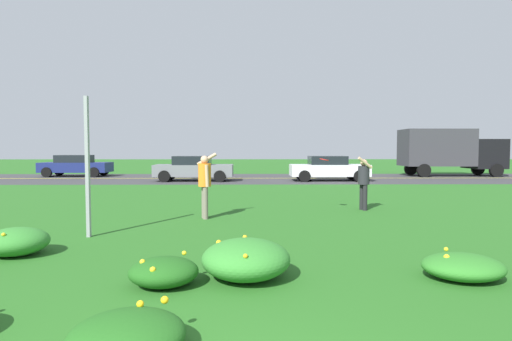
% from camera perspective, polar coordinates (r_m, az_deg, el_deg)
% --- Properties ---
extents(ground_plane, '(120.00, 120.00, 0.00)m').
position_cam_1_polar(ground_plane, '(14.06, -2.30, -4.59)').
color(ground_plane, '#26601E').
extents(highway_strip, '(120.00, 9.12, 0.01)m').
position_cam_1_polar(highway_strip, '(25.96, -1.64, -1.09)').
color(highway_strip, '#38383A').
rests_on(highway_strip, ground).
extents(highway_center_stripe, '(120.00, 0.16, 0.00)m').
position_cam_1_polar(highway_center_stripe, '(25.96, -1.64, -1.08)').
color(highway_center_stripe, yellow).
rests_on(highway_center_stripe, ground).
extents(daylily_clump_near_camera, '(1.06, 1.04, 0.40)m').
position_cam_1_polar(daylily_clump_near_camera, '(4.16, -17.48, -21.01)').
color(daylily_clump_near_camera, '#1E5619').
rests_on(daylily_clump_near_camera, ground).
extents(daylily_clump_mid_right, '(1.15, 0.97, 0.38)m').
position_cam_1_polar(daylily_clump_mid_right, '(6.71, 26.82, -11.84)').
color(daylily_clump_mid_right, '#2D7526').
rests_on(daylily_clump_mid_right, ground).
extents(daylily_clump_front_left, '(1.28, 1.32, 0.56)m').
position_cam_1_polar(daylily_clump_front_left, '(6.03, -1.41, -12.18)').
color(daylily_clump_front_left, '#337F2D').
rests_on(daylily_clump_front_left, ground).
extents(daylily_clump_mid_center, '(1.12, 1.02, 0.48)m').
position_cam_1_polar(daylily_clump_mid_center, '(8.40, -30.42, -8.51)').
color(daylily_clump_mid_center, '#337F2D').
rests_on(daylily_clump_mid_center, ground).
extents(daylily_clump_front_center, '(0.95, 0.85, 0.44)m').
position_cam_1_polar(daylily_clump_front_center, '(5.86, -12.73, -13.56)').
color(daylily_clump_front_center, '#1E5619').
rests_on(daylily_clump_front_center, ground).
extents(sign_post_near_path, '(0.07, 0.10, 2.96)m').
position_cam_1_polar(sign_post_near_path, '(9.30, -22.38, 0.45)').
color(sign_post_near_path, '#93969B').
rests_on(sign_post_near_path, ground).
extents(person_thrower_orange_shirt, '(0.55, 0.58, 1.76)m').
position_cam_1_polar(person_thrower_orange_shirt, '(10.99, -7.13, -1.43)').
color(person_thrower_orange_shirt, orange).
rests_on(person_thrower_orange_shirt, ground).
extents(person_catcher_dark_shirt, '(0.49, 0.57, 1.63)m').
position_cam_1_polar(person_catcher_dark_shirt, '(12.86, 14.72, -1.26)').
color(person_catcher_dark_shirt, '#232328').
rests_on(person_catcher_dark_shirt, ground).
extents(frisbee_red, '(0.27, 0.27, 0.09)m').
position_cam_1_polar(frisbee_red, '(12.22, 9.48, 1.50)').
color(frisbee_red, red).
extents(car_navy_leftmost, '(4.50, 2.00, 1.45)m').
position_cam_1_polar(car_navy_leftmost, '(30.36, -23.78, 0.64)').
color(car_navy_leftmost, navy).
rests_on(car_navy_leftmost, ground).
extents(car_gray_center_left, '(4.50, 2.00, 1.45)m').
position_cam_1_polar(car_gray_center_left, '(24.08, -8.66, 0.31)').
color(car_gray_center_left, slate).
rests_on(car_gray_center_left, ground).
extents(car_white_center_right, '(4.50, 2.00, 1.45)m').
position_cam_1_polar(car_white_center_right, '(24.30, 10.06, 0.33)').
color(car_white_center_right, silver).
rests_on(car_white_center_right, ground).
extents(box_truck_black, '(6.70, 2.46, 3.20)m').
position_cam_1_polar(box_truck_black, '(31.11, 25.26, 2.62)').
color(box_truck_black, black).
rests_on(box_truck_black, ground).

